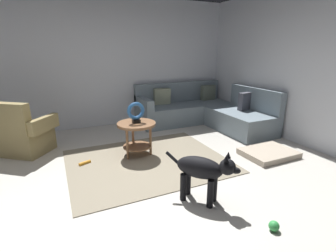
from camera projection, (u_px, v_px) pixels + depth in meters
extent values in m
cube|color=beige|center=(156.00, 189.00, 3.14)|extent=(6.00, 6.00, 0.10)
cube|color=silver|center=(102.00, 63.00, 5.28)|extent=(6.00, 0.12, 2.70)
cube|color=silver|center=(328.00, 68.00, 3.91)|extent=(0.12, 6.00, 2.70)
cube|color=gray|center=(147.00, 161.00, 3.79)|extent=(2.30, 1.90, 0.01)
cube|color=slate|center=(185.00, 113.00, 5.84)|extent=(2.20, 0.85, 0.42)
cube|color=slate|center=(178.00, 92.00, 6.02)|extent=(2.20, 0.14, 0.46)
cube|color=slate|center=(240.00, 121.00, 5.14)|extent=(0.85, 1.40, 0.42)
cube|color=slate|center=(255.00, 99.00, 5.15)|extent=(0.14, 1.40, 0.46)
cube|color=slate|center=(144.00, 103.00, 5.34)|extent=(0.16, 0.85, 0.22)
cube|color=slate|center=(208.00, 93.00, 6.21)|extent=(0.39, 0.16, 0.38)
cube|color=gray|center=(162.00, 97.00, 5.71)|extent=(0.40, 0.19, 0.39)
cube|color=#4C4C56|center=(246.00, 101.00, 5.19)|extent=(0.40, 0.19, 0.38)
cube|color=olive|center=(28.00, 141.00, 4.06)|extent=(0.84, 0.84, 0.40)
cube|color=olive|center=(11.00, 119.00, 3.70)|extent=(0.56, 0.47, 0.48)
cube|color=olive|center=(6.00, 121.00, 4.04)|extent=(0.44, 0.54, 0.22)
cube|color=olive|center=(44.00, 124.00, 3.90)|extent=(0.44, 0.54, 0.22)
cylinder|color=brown|center=(136.00, 124.00, 3.87)|extent=(0.60, 0.60, 0.04)
cylinder|color=brown|center=(137.00, 146.00, 3.97)|extent=(0.45, 0.45, 0.02)
cylinder|color=brown|center=(133.00, 136.00, 4.13)|extent=(0.04, 0.04, 0.50)
cylinder|color=brown|center=(127.00, 144.00, 3.78)|extent=(0.04, 0.04, 0.50)
cylinder|color=brown|center=(150.00, 141.00, 3.93)|extent=(0.04, 0.04, 0.50)
cube|color=black|center=(136.00, 121.00, 3.85)|extent=(0.12, 0.08, 0.05)
torus|color=#265999|center=(136.00, 111.00, 3.81)|extent=(0.28, 0.06, 0.28)
cube|color=#B2A38E|center=(269.00, 153.00, 3.97)|extent=(0.80, 0.60, 0.09)
cylinder|color=black|center=(214.00, 188.00, 2.76)|extent=(0.07, 0.07, 0.32)
cylinder|color=black|center=(210.00, 194.00, 2.64)|extent=(0.07, 0.07, 0.32)
cylinder|color=black|center=(188.00, 181.00, 2.89)|extent=(0.07, 0.07, 0.32)
cylinder|color=black|center=(183.00, 187.00, 2.77)|extent=(0.07, 0.07, 0.32)
ellipsoid|color=black|center=(199.00, 167.00, 2.70)|extent=(0.50, 0.54, 0.24)
sphere|color=black|center=(227.00, 167.00, 2.55)|extent=(0.17, 0.17, 0.17)
ellipsoid|color=black|center=(235.00, 170.00, 2.52)|extent=(0.13, 0.14, 0.07)
cone|color=black|center=(228.00, 155.00, 2.56)|extent=(0.06, 0.06, 0.07)
cone|color=black|center=(226.00, 158.00, 2.48)|extent=(0.06, 0.06, 0.07)
cylinder|color=black|center=(174.00, 159.00, 2.82)|extent=(0.15, 0.18, 0.16)
sphere|color=green|center=(274.00, 226.00, 2.32)|extent=(0.10, 0.10, 0.10)
cylinder|color=orange|center=(85.00, 163.00, 3.67)|extent=(0.18, 0.11, 0.05)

